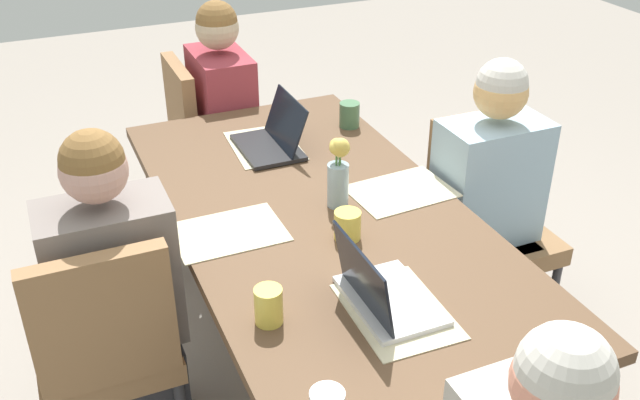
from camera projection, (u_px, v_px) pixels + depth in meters
name	position (u px, v px, depth m)	size (l,w,h in m)	color
ground_plane	(320.00, 376.00, 2.89)	(10.00, 10.00, 0.00)	gray
dining_table	(320.00, 232.00, 2.55)	(1.95, 0.97, 0.76)	brown
chair_near_left_mid	(485.00, 214.00, 3.00)	(0.44, 0.44, 0.90)	olive
person_near_left_mid	(484.00, 220.00, 2.91)	(0.36, 0.40, 1.19)	#2D2D33
chair_head_right_left_far	(207.00, 139.00, 3.62)	(0.44, 0.44, 0.90)	olive
person_head_right_left_far	(225.00, 136.00, 3.59)	(0.40, 0.36, 1.19)	#2D2D33
chair_far_right_near	(106.00, 343.00, 2.31)	(0.44, 0.44, 0.90)	olive
person_far_right_near	(120.00, 318.00, 2.38)	(0.36, 0.40, 1.19)	#2D2D33
flower_vase	(338.00, 168.00, 2.49)	(0.09, 0.08, 0.26)	#8EA8B7
placemat_head_left_left_near	(397.00, 311.00, 2.04)	(0.36, 0.26, 0.00)	beige
placemat_near_left_mid	(401.00, 191.00, 2.64)	(0.36, 0.26, 0.00)	beige
placemat_head_right_left_far	(266.00, 146.00, 2.96)	(0.36, 0.26, 0.00)	beige
placemat_far_right_near	(229.00, 233.00, 2.40)	(0.36, 0.26, 0.00)	beige
laptop_head_right_left_far	(274.00, 139.00, 2.92)	(0.32, 0.22, 0.21)	black
laptop_head_left_left_near	(382.00, 293.00, 2.04)	(0.32, 0.22, 0.21)	silver
coffee_mug_near_left	(269.00, 306.00, 1.98)	(0.08, 0.08, 0.11)	#DBC64C
coffee_mug_centre_left	(347.00, 225.00, 2.35)	(0.09, 0.09, 0.10)	#DBC64C
coffee_mug_centre_right	(349.00, 115.00, 3.11)	(0.09, 0.09, 0.11)	#47704C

